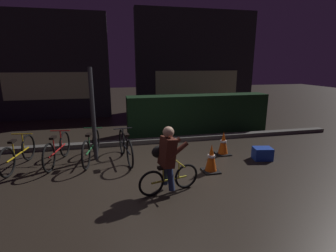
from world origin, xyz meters
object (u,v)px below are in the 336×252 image
parked_bike_center_left (91,147)px  cyclist (167,160)px  parked_bike_left_mid (57,150)px  traffic_cone_far (223,143)px  parked_bike_leftmost (18,154)px  blue_crate (262,154)px  traffic_cone_near (211,158)px  street_post (93,115)px  parked_bike_center_right (126,147)px

parked_bike_center_left → cyclist: (1.47, -1.87, 0.28)m
parked_bike_left_mid → traffic_cone_far: (4.06, -0.26, -0.04)m
parked_bike_leftmost → blue_crate: size_ratio=3.59×
blue_crate → traffic_cone_near: bearing=-165.1°
street_post → cyclist: size_ratio=1.79×
traffic_cone_near → traffic_cone_far: 1.18m
parked_bike_center_left → blue_crate: bearing=-92.0°
parked_bike_left_mid → traffic_cone_far: 4.07m
parked_bike_left_mid → cyclist: (2.24, -1.87, 0.29)m
traffic_cone_far → blue_crate: traffic_cone_far is taller
street_post → parked_bike_left_mid: bearing=-173.8°
parked_bike_center_right → cyclist: (0.66, -1.71, 0.29)m
parked_bike_leftmost → parked_bike_center_right: bearing=-83.3°
cyclist → parked_bike_left_mid: bearing=127.3°
parked_bike_center_left → traffic_cone_far: (3.30, -0.26, -0.05)m
cyclist → parked_bike_center_right: bearing=98.3°
parked_bike_center_right → blue_crate: parked_bike_center_right is taller
parked_bike_center_left → traffic_cone_near: size_ratio=2.63×
street_post → parked_bike_leftmost: (-1.66, -0.17, -0.78)m
parked_bike_center_right → blue_crate: (3.28, -0.65, -0.19)m
traffic_cone_far → cyclist: bearing=-138.7°
parked_bike_leftmost → traffic_cone_near: bearing=-96.7°
street_post → traffic_cone_far: street_post is taller
street_post → parked_bike_center_right: size_ratio=1.37×
parked_bike_center_right → cyclist: size_ratio=1.30×
parked_bike_center_left → traffic_cone_near: 2.85m
parked_bike_leftmost → traffic_cone_near: size_ratio=2.52×
street_post → cyclist: 2.45m
parked_bike_leftmost → parked_bike_left_mid: size_ratio=0.99×
parked_bike_center_right → parked_bike_center_left: bearing=71.2°
parked_bike_leftmost → cyclist: bearing=-111.9°
street_post → blue_crate: (4.00, -0.90, -0.96)m
parked_bike_leftmost → parked_bike_left_mid: parked_bike_left_mid is taller
traffic_cone_far → blue_crate: 0.97m
parked_bike_center_left → traffic_cone_far: 3.31m
traffic_cone_far → blue_crate: size_ratio=1.40×
blue_crate → parked_bike_left_mid: bearing=170.6°
street_post → parked_bike_center_right: 1.08m
parked_bike_center_left → cyclist: cyclist is taller
traffic_cone_near → cyclist: 1.34m
street_post → cyclist: (1.38, -1.96, -0.48)m
traffic_cone_far → cyclist: (-1.83, -1.60, 0.33)m
parked_bike_leftmost → cyclist: 3.54m
traffic_cone_far → parked_bike_center_left: bearing=175.4°
parked_bike_leftmost → parked_bike_center_right: size_ratio=0.97×
street_post → traffic_cone_far: size_ratio=3.62×
street_post → parked_bike_center_right: bearing=-18.9°
parked_bike_leftmost → cyclist: (3.04, -1.79, 0.29)m
street_post → traffic_cone_far: bearing=-6.4°
street_post → blue_crate: street_post is taller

